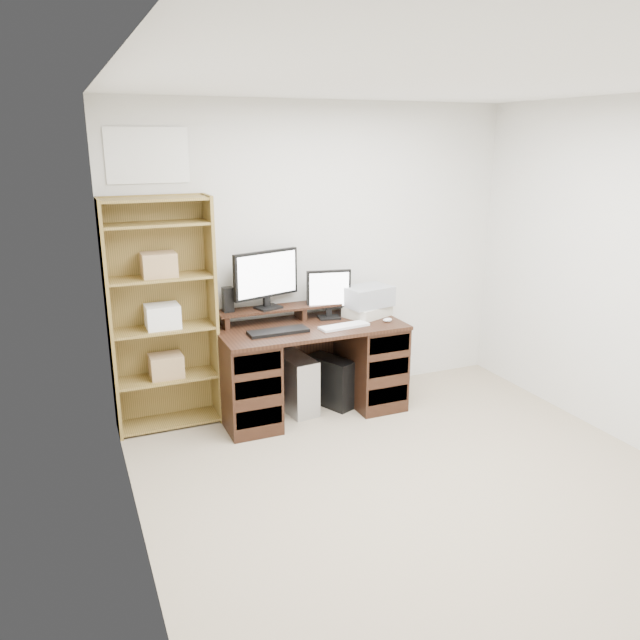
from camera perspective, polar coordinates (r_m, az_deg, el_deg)
room at (r=3.60m, az=12.10°, el=0.61°), size 3.54×4.04×2.54m
desk at (r=5.15m, az=-0.92°, el=-4.31°), size 1.50×0.70×0.75m
riser_shelf at (r=5.19m, az=-1.80°, el=1.13°), size 1.40×0.22×0.12m
monitor_wide at (r=5.04m, az=-4.94°, el=3.99°), size 0.58×0.22×0.47m
monitor_small at (r=5.18m, az=0.81°, el=2.56°), size 0.37×0.17×0.41m
speaker at (r=5.00m, az=-8.42°, el=1.86°), size 0.08×0.08×0.20m
keyboard_black at (r=4.83m, az=-3.84°, el=-1.06°), size 0.47×0.16×0.03m
keyboard_white at (r=4.97m, az=2.22°, el=-0.57°), size 0.42×0.17×0.02m
mouse at (r=5.15m, az=6.19°, el=0.01°), size 0.09×0.06×0.03m
printer at (r=5.29m, az=4.35°, el=0.85°), size 0.44×0.39×0.09m
basket at (r=5.26m, az=4.38°, el=2.19°), size 0.43×0.35×0.17m
tower_silver at (r=5.23m, az=-2.29°, el=-5.78°), size 0.27×0.50×0.47m
tower_black at (r=5.33m, az=1.02°, el=-5.65°), size 0.33×0.46×0.42m
bookshelf at (r=4.90m, az=-14.26°, el=0.60°), size 0.80×0.30×1.80m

